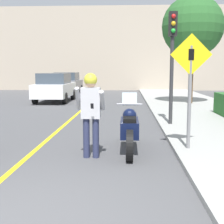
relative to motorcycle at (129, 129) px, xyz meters
The scene contains 10 objects.
ground_plane 3.86m from the motorcycle, 114.59° to the right, with size 80.00×80.00×0.00m, color #4C4C4F.
road_center_line 3.38m from the motorcycle, 131.05° to the left, with size 0.12×36.00×0.01m.
building_backdrop 22.82m from the motorcycle, 94.05° to the left, with size 28.00×1.20×7.63m.
motorcycle is the anchor object (origin of this frame).
person_biker 1.15m from the motorcycle, 146.17° to the right, with size 0.59×0.49×1.80m.
crossing_sign 1.74m from the motorcycle, ahead, with size 0.91×0.08×2.54m.
traffic_light 4.06m from the motorcycle, 66.88° to the left, with size 0.26×0.30×3.58m.
street_tree 10.92m from the motorcycle, 71.37° to the left, with size 3.18×3.18×5.58m.
parked_car_white 11.97m from the motorcycle, 111.18° to the left, with size 1.88×4.20×1.68m.
parked_car_grey 17.90m from the motorcycle, 105.39° to the left, with size 1.88×4.20×1.68m.
Camera 1 is at (1.54, -3.51, 1.86)m, focal length 50.00 mm.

